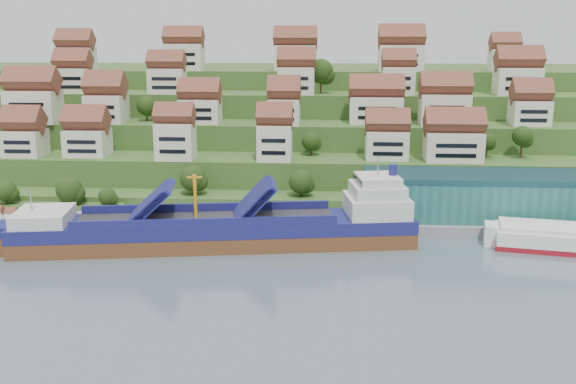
{
  "coord_description": "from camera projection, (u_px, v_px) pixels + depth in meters",
  "views": [
    {
      "loc": [
        13.46,
        -125.22,
        41.84
      ],
      "look_at": [
        4.42,
        14.0,
        8.0
      ],
      "focal_mm": 40.0,
      "sensor_mm": 36.0,
      "label": 1
    }
  ],
  "objects": [
    {
      "name": "ground",
      "position": [
        262.0,
        245.0,
        132.15
      ],
      "size": [
        300.0,
        300.0,
        0.0
      ],
      "primitive_type": "plane",
      "color": "slate",
      "rests_on": "ground"
    },
    {
      "name": "cargo_ship",
      "position": [
        228.0,
        230.0,
        131.27
      ],
      "size": [
        81.8,
        24.71,
        17.96
      ],
      "rotation": [
        0.0,
        0.0,
        0.15
      ],
      "color": "brown",
      "rests_on": "ground"
    },
    {
      "name": "warehouse",
      "position": [
        500.0,
        196.0,
        143.66
      ],
      "size": [
        60.0,
        15.0,
        10.0
      ],
      "primitive_type": "cube",
      "color": "#276A65",
      "rests_on": "quay"
    },
    {
      "name": "second_ship",
      "position": [
        568.0,
        238.0,
        129.03
      ],
      "size": [
        28.15,
        14.73,
        7.76
      ],
      "rotation": [
        0.0,
        0.0,
        -0.19
      ],
      "color": "maroon",
      "rests_on": "ground"
    },
    {
      "name": "flagpole",
      "position": [
        350.0,
        202.0,
        139.08
      ],
      "size": [
        1.28,
        0.16,
        8.0
      ],
      "color": "gray",
      "rests_on": "quay"
    },
    {
      "name": "beach_huts",
      "position": [
        5.0,
        216.0,
        145.85
      ],
      "size": [
        14.4,
        3.7,
        2.2
      ],
      "color": "white",
      "rests_on": "pebble_beach"
    },
    {
      "name": "hillside_trees",
      "position": [
        247.0,
        132.0,
        172.27
      ],
      "size": [
        139.99,
        62.65,
        32.48
      ],
      "color": "#274115",
      "rests_on": "ground"
    },
    {
      "name": "pebble_beach",
      "position": [
        17.0,
        222.0,
        147.32
      ],
      "size": [
        45.0,
        20.0,
        1.0
      ],
      "primitive_type": "cube",
      "color": "gray",
      "rests_on": "ground"
    },
    {
      "name": "quay",
      "position": [
        357.0,
        222.0,
        145.17
      ],
      "size": [
        180.0,
        14.0,
        2.2
      ],
      "primitive_type": "cube",
      "color": "gray",
      "rests_on": "ground"
    },
    {
      "name": "hillside",
      "position": [
        292.0,
        126.0,
        230.06
      ],
      "size": [
        260.0,
        128.0,
        31.0
      ],
      "color": "#2D4C1E",
      "rests_on": "ground"
    },
    {
      "name": "hillside_village",
      "position": [
        273.0,
        97.0,
        186.15
      ],
      "size": [
        152.54,
        62.95,
        28.6
      ],
      "color": "silver",
      "rests_on": "ground"
    }
  ]
}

